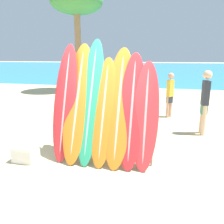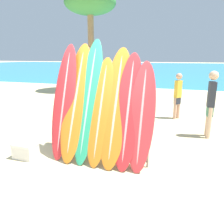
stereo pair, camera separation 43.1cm
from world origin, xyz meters
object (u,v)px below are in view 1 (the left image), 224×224
(person_far_left, at_px, (122,79))
(person_far_right, at_px, (170,93))
(surfboard_slot_6, at_px, (146,115))
(surfboard_rack, at_px, (103,140))
(palm_tree, at_px, (77,5))
(cooler_box, at_px, (26,153))
(surfboard_slot_1, at_px, (78,102))
(surfboard_slot_4, at_px, (119,106))
(surfboard_slot_5, at_px, (132,110))
(surfboard_slot_2, at_px, (91,100))
(person_mid_beach, at_px, (205,100))
(surfboard_slot_3, at_px, (104,111))
(person_near_water, at_px, (116,76))
(surfboard_slot_0, at_px, (65,102))

(person_far_left, height_order, person_far_right, person_far_left)
(surfboard_slot_6, xyz_separation_m, person_far_left, (-1.68, 6.70, -0.03))
(surfboard_rack, bearing_deg, palm_tree, 114.00)
(person_far_right, xyz_separation_m, cooler_box, (-2.94, -4.11, -0.68))
(surfboard_slot_1, distance_m, person_far_right, 4.12)
(surfboard_slot_4, xyz_separation_m, surfboard_slot_6, (0.53, -0.07, -0.13))
(surfboard_slot_5, xyz_separation_m, person_far_left, (-1.41, 6.66, -0.11))
(surfboard_slot_2, relative_size, person_far_right, 1.59)
(surfboard_rack, relative_size, palm_tree, 0.35)
(surfboard_slot_1, height_order, cooler_box, surfboard_slot_1)
(person_mid_beach, relative_size, person_far_left, 0.97)
(person_far_right, height_order, palm_tree, palm_tree)
(surfboard_slot_1, distance_m, palm_tree, 9.83)
(surfboard_rack, bearing_deg, person_far_left, 97.19)
(surfboard_slot_4, distance_m, palm_tree, 10.18)
(surfboard_slot_3, distance_m, person_far_right, 3.93)
(surfboard_slot_6, xyz_separation_m, person_near_water, (-2.45, 8.92, -0.07))
(surfboard_slot_2, relative_size, person_mid_beach, 1.41)
(surfboard_slot_2, distance_m, surfboard_slot_3, 0.36)
(surfboard_slot_1, distance_m, surfboard_slot_6, 1.42)
(surfboard_rack, relative_size, person_far_right, 1.29)
(palm_tree, bearing_deg, surfboard_slot_2, -67.28)
(surfboard_slot_0, xyz_separation_m, surfboard_slot_1, (0.27, 0.03, 0.01))
(surfboard_slot_1, relative_size, person_far_right, 1.53)
(surfboard_slot_6, relative_size, person_far_right, 1.30)
(palm_tree, xyz_separation_m, cooler_box, (2.29, -9.00, -4.75))
(surfboard_slot_1, distance_m, surfboard_slot_3, 0.59)
(surfboard_rack, relative_size, surfboard_slot_6, 0.99)
(surfboard_rack, distance_m, person_near_water, 9.13)
(surfboard_slot_2, xyz_separation_m, surfboard_slot_6, (1.12, -0.11, -0.22))
(surfboard_slot_5, relative_size, person_near_water, 1.27)
(cooler_box, bearing_deg, surfboard_slot_6, 10.07)
(person_near_water, relative_size, person_far_left, 0.95)
(cooler_box, bearing_deg, surfboard_slot_5, 12.41)
(surfboard_slot_3, xyz_separation_m, surfboard_slot_4, (0.30, 0.05, 0.10))
(surfboard_rack, bearing_deg, surfboard_slot_4, 23.00)
(surfboard_rack, height_order, cooler_box, surfboard_rack)
(surfboard_slot_0, bearing_deg, surfboard_slot_1, 6.98)
(surfboard_rack, relative_size, surfboard_slot_0, 0.85)
(surfboard_slot_3, distance_m, surfboard_slot_5, 0.56)
(surfboard_slot_3, xyz_separation_m, person_far_right, (1.39, 3.67, -0.20))
(person_mid_beach, distance_m, person_far_left, 5.55)
(surfboard_slot_2, xyz_separation_m, person_mid_beach, (2.54, 1.99, -0.28))
(person_far_right, bearing_deg, surfboard_slot_1, 12.55)
(surfboard_slot_1, height_order, palm_tree, palm_tree)
(person_far_right, relative_size, cooler_box, 3.33)
(cooler_box, bearing_deg, person_near_water, 90.42)
(person_near_water, bearing_deg, surfboard_slot_4, -11.60)
(surfboard_slot_0, relative_size, person_near_water, 1.38)
(surfboard_slot_3, xyz_separation_m, person_far_left, (-0.85, 6.68, -0.06))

